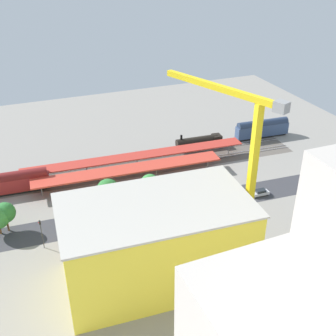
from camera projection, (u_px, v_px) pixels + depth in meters
ground_plane at (140, 205)px, 105.53m from camera, size 175.14×175.14×0.00m
rail_bed at (118, 168)px, 122.44m from camera, size 110.09×20.33×0.01m
street_asphalt at (145, 213)px, 102.34m from camera, size 109.80×15.31×0.01m
track_rails at (118, 167)px, 122.36m from camera, size 109.29×13.91×0.12m
platform_canopy_near at (129, 169)px, 113.86m from camera, size 52.13×8.45×4.02m
platform_canopy_far at (137, 156)px, 120.28m from camera, size 64.99×8.48×4.19m
locomotive at (201, 142)px, 133.07m from camera, size 16.36×3.91×5.35m
passenger_coach at (262, 128)px, 139.70m from camera, size 18.73×3.93×6.19m
freight_coach_far at (10, 182)px, 108.96m from camera, size 19.90×4.21×6.06m
parked_car_0 at (260, 193)px, 108.91m from camera, size 4.64×1.89×1.73m
parked_car_1 at (234, 199)px, 106.20m from camera, size 4.19×2.23×1.71m
parked_car_2 at (203, 205)px, 104.14m from camera, size 4.38×2.15×1.56m
parked_car_3 at (172, 215)px, 100.50m from camera, size 4.35×1.95×1.60m
parked_car_4 at (143, 220)px, 98.71m from camera, size 4.30×2.14×1.61m
construction_building at (156, 242)px, 79.46m from camera, size 35.79×20.96×16.55m
construction_roof_slab at (156, 205)px, 75.36m from camera, size 36.42×21.59×0.40m
tower_crane at (242, 155)px, 84.17m from camera, size 12.46×28.64×33.98m
box_truck_0 at (99, 236)px, 91.75m from camera, size 8.51×2.83×3.44m
box_truck_1 at (148, 225)px, 95.03m from camera, size 9.68×3.50×3.51m
box_truck_2 at (93, 233)px, 92.67m from camera, size 8.35×3.56×3.13m
street_tree_0 at (150, 183)px, 105.06m from camera, size 4.83×4.83×7.32m
street_tree_1 at (108, 190)px, 101.16m from camera, size 5.66×5.66×8.30m
street_tree_2 at (5, 213)px, 93.87m from camera, size 4.76×4.76×7.31m
traffic_light at (41, 230)px, 88.60m from camera, size 0.50×0.36×7.19m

